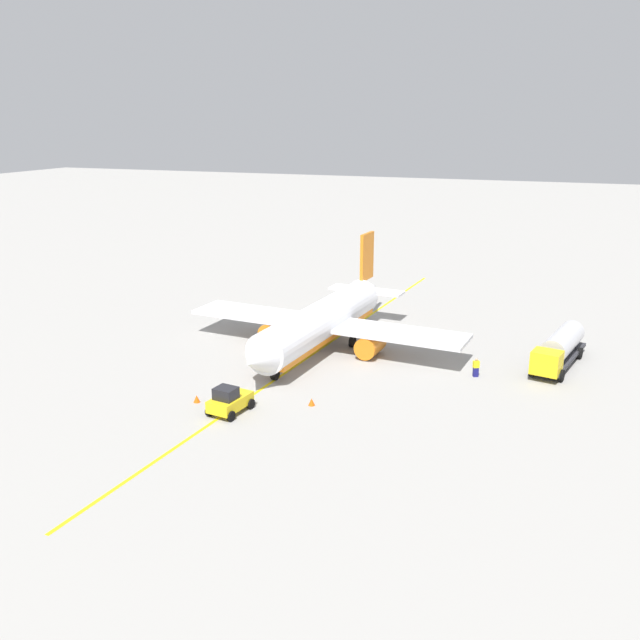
% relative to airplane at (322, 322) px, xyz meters
% --- Properties ---
extents(ground_plane, '(400.00, 400.00, 0.00)m').
position_rel_airplane_xyz_m(ground_plane, '(0.47, -0.04, -2.68)').
color(ground_plane, '#9E9B96').
extents(airplane, '(28.44, 28.67, 9.72)m').
position_rel_airplane_xyz_m(airplane, '(0.00, 0.00, 0.00)').
color(airplane, white).
rests_on(airplane, ground).
extents(fuel_tanker, '(11.10, 4.72, 3.15)m').
position_rel_airplane_xyz_m(fuel_tanker, '(-2.83, 21.99, -0.95)').
color(fuel_tanker, '#2D2D33').
rests_on(fuel_tanker, ground).
extents(pushback_tug, '(3.85, 2.77, 2.20)m').
position_rel_airplane_xyz_m(pushback_tug, '(16.96, -1.31, -1.67)').
color(pushback_tug, yellow).
rests_on(pushback_tug, ground).
extents(refueling_worker, '(0.57, 0.63, 1.71)m').
position_rel_airplane_xyz_m(refueling_worker, '(2.58, 15.33, -1.85)').
color(refueling_worker, navy).
rests_on(refueling_worker, ground).
extents(safety_cone_nose, '(0.54, 0.54, 0.60)m').
position_rel_airplane_xyz_m(safety_cone_nose, '(16.09, -4.72, -2.38)').
color(safety_cone_nose, '#F2590F').
rests_on(safety_cone_nose, ground).
extents(safety_cone_wingtip, '(0.54, 0.54, 0.60)m').
position_rel_airplane_xyz_m(safety_cone_wingtip, '(13.45, 4.10, -2.38)').
color(safety_cone_wingtip, '#F2590F').
rests_on(safety_cone_wingtip, ground).
extents(taxi_line_marking, '(68.75, 6.42, 0.01)m').
position_rel_airplane_xyz_m(taxi_line_marking, '(0.47, -0.04, -2.67)').
color(taxi_line_marking, yellow).
rests_on(taxi_line_marking, ground).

